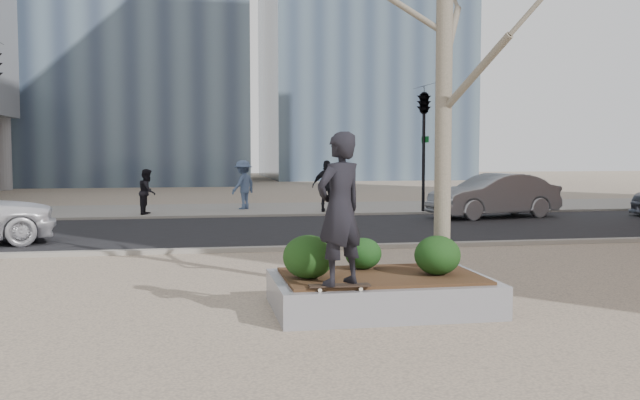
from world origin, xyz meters
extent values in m
plane|color=tan|center=(0.00, 0.00, 0.00)|extent=(120.00, 120.00, 0.00)
cube|color=black|center=(0.00, 10.00, 0.01)|extent=(60.00, 8.00, 0.02)
cube|color=gray|center=(0.00, 17.00, 0.01)|extent=(60.00, 6.00, 0.02)
cube|color=gray|center=(1.00, 0.00, 0.23)|extent=(3.00, 2.00, 0.45)
cube|color=#382314|center=(1.00, 0.00, 0.47)|extent=(2.70, 1.70, 0.04)
ellipsoid|color=#193711|center=(-0.04, -0.13, 0.78)|extent=(0.69, 0.69, 0.59)
ellipsoid|color=#113513|center=(0.87, 0.49, 0.72)|extent=(0.54, 0.54, 0.46)
ellipsoid|color=#113612|center=(1.77, -0.16, 0.76)|extent=(0.64, 0.64, 0.55)
imported|color=black|center=(0.24, -0.82, 1.49)|extent=(0.84, 0.76, 1.93)
imported|color=#919398|center=(8.18, 12.38, 0.74)|extent=(4.58, 2.38, 1.44)
imported|color=black|center=(-3.08, 15.54, 0.80)|extent=(0.69, 0.83, 1.55)
imported|color=#45597D|center=(0.32, 17.11, 0.94)|extent=(1.29, 1.33, 1.82)
imported|color=black|center=(3.18, 15.36, 0.94)|extent=(1.16, 0.73, 1.84)
camera|label=1|loc=(-1.59, -9.53, 2.22)|focal=40.00mm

